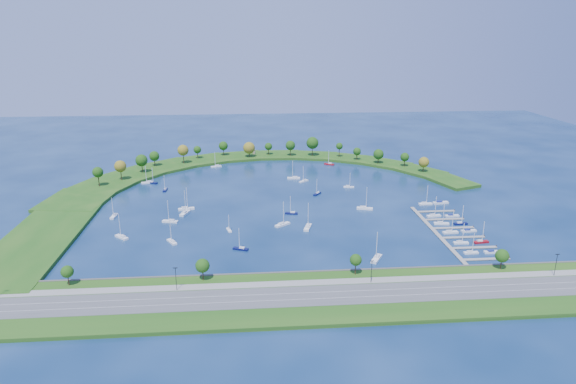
{
  "coord_description": "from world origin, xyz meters",
  "views": [
    {
      "loc": [
        -20.03,
        -303.08,
        102.31
      ],
      "look_at": [
        5.0,
        5.0,
        4.0
      ],
      "focal_mm": 31.86,
      "sensor_mm": 36.0,
      "label": 1
    }
  ],
  "objects": [
    {
      "name": "moored_boat_18",
      "position": [
        -57.19,
        -19.88,
        0.98
      ],
      "size": [
        5.89,
        9.98,
        14.18
      ],
      "rotation": [
        0.0,
        0.0,
        1.22
      ],
      "color": "white",
      "rests_on": "ground"
    },
    {
      "name": "moored_boat_19",
      "position": [
        19.07,
        40.3,
        0.89
      ],
      "size": [
        7.25,
        6.82,
        11.45
      ],
      "rotation": [
        0.0,
        0.0,
        3.87
      ],
      "color": "white",
      "rests_on": "ground"
    },
    {
      "name": "moored_boat_16",
      "position": [
        11.39,
        -48.1,
        0.98
      ],
      "size": [
        5.53,
        10.07,
        14.26
      ],
      "rotation": [
        0.0,
        0.0,
        1.26
      ],
      "color": "white",
      "rests_on": "ground"
    },
    {
      "name": "moored_boat_3",
      "position": [
        12.71,
        48.37,
        0.95
      ],
      "size": [
        9.31,
        3.05,
        13.51
      ],
      "rotation": [
        0.0,
        0.0,
        3.09
      ],
      "color": "white",
      "rests_on": "ground"
    },
    {
      "name": "docked_boat_11",
      "position": [
        97.86,
        -13.77,
        0.73
      ],
      "size": [
        9.99,
        3.98,
        1.98
      ],
      "rotation": [
        0.0,
        0.0,
        0.13
      ],
      "color": "white",
      "rests_on": "ground"
    },
    {
      "name": "moored_boat_5",
      "position": [
        -63.88,
        -32.85,
        0.93
      ],
      "size": [
        9.08,
        4.51,
        12.85
      ],
      "rotation": [
        0.0,
        0.0,
        2.9
      ],
      "color": "white",
      "rests_on": "ground"
    },
    {
      "name": "moored_boat_6",
      "position": [
        -90.17,
        45.61,
        0.92
      ],
      "size": [
        8.84,
        4.39,
        12.52
      ],
      "rotation": [
        0.0,
        0.0,
        3.39
      ],
      "color": "white",
      "rests_on": "ground"
    },
    {
      "name": "moored_boat_17",
      "position": [
        48.88,
        -20.29,
        0.96
      ],
      "size": [
        9.79,
        5.04,
        13.86
      ],
      "rotation": [
        0.0,
        0.0,
        -0.27
      ],
      "color": "white",
      "rests_on": "ground"
    },
    {
      "name": "moored_boat_14",
      "position": [
        -75.48,
        27.39,
        0.87
      ],
      "size": [
        2.43,
        7.47,
        10.84
      ],
      "rotation": [
        0.0,
        0.0,
        4.66
      ],
      "color": "#0A0F42",
      "rests_on": "ground"
    },
    {
      "name": "moored_boat_2",
      "position": [
        -86.88,
        45.09,
        0.89
      ],
      "size": [
        7.83,
        5.5,
        11.33
      ],
      "rotation": [
        0.0,
        0.0,
        5.8
      ],
      "color": "#0A0F42",
      "rests_on": "ground"
    },
    {
      "name": "docked_boat_5",
      "position": [
        95.98,
        -59.77,
        0.61
      ],
      "size": [
        8.32,
        2.97,
        1.66
      ],
      "rotation": [
        0.0,
        0.0,
        0.08
      ],
      "color": "white",
      "rests_on": "ground"
    },
    {
      "name": "moored_boat_1",
      "position": [
        -30.96,
        -47.97,
        0.84
      ],
      "size": [
        3.2,
        6.47,
        9.16
      ],
      "rotation": [
        0.0,
        0.0,
        4.96
      ],
      "color": "white",
      "rests_on": "ground"
    },
    {
      "name": "docked_boat_0",
      "position": [
        85.54,
        -86.78,
        0.86
      ],
      "size": [
        7.11,
        2.23,
        10.36
      ],
      "rotation": [
        0.0,
        0.0,
        0.04
      ],
      "color": "white",
      "rests_on": "ground"
    },
    {
      "name": "docked_boat_9",
      "position": [
        95.98,
        -36.67,
        0.61
      ],
      "size": [
        8.17,
        2.54,
        1.65
      ],
      "rotation": [
        0.0,
        0.0,
        0.03
      ],
      "color": "white",
      "rests_on": "ground"
    },
    {
      "name": "moored_boat_13",
      "position": [
        -2.0,
        -42.91,
        0.96
      ],
      "size": [
        8.93,
        7.69,
        13.62
      ],
      "rotation": [
        0.0,
        0.0,
        0.65
      ],
      "color": "white",
      "rests_on": "ground"
    },
    {
      "name": "docked_boat_2",
      "position": [
        85.53,
        -74.83,
        0.88
      ],
      "size": [
        7.54,
        2.51,
        10.93
      ],
      "rotation": [
        0.0,
        0.0,
        -0.06
      ],
      "color": "white",
      "rests_on": "ground"
    },
    {
      "name": "breakwater",
      "position": [
        -46.33,
        48.72,
        0.99
      ],
      "size": [
        286.74,
        247.64,
        2.0
      ],
      "color": "#1B5215",
      "rests_on": "ground"
    },
    {
      "name": "moored_boat_11",
      "position": [
        24.57,
        10.83,
        0.87
      ],
      "size": [
        6.04,
        6.9,
        10.58
      ],
      "rotation": [
        0.0,
        0.0,
        4.04
      ],
      "color": "#0A0F42",
      "rests_on": "ground"
    },
    {
      "name": "harbor_tower",
      "position": [
        -14.52,
        119.74,
        3.98
      ],
      "size": [
        2.6,
        2.6,
        3.85
      ],
      "color": "gray",
      "rests_on": "breakwater"
    },
    {
      "name": "moored_boat_9",
      "position": [
        4.63,
        -24.87,
        0.87
      ],
      "size": [
        7.55,
        3.33,
        10.74
      ],
      "rotation": [
        0.0,
        0.0,
        2.96
      ],
      "color": "#0A0F42",
      "rests_on": "ground"
    },
    {
      "name": "moored_boat_7",
      "position": [
        48.05,
        24.11,
        0.86
      ],
      "size": [
        7.29,
        3.1,
        10.38
      ],
      "rotation": [
        0.0,
        0.0,
        6.12
      ],
      "color": "white",
      "rests_on": "ground"
    },
    {
      "name": "docked_boat_8",
      "position": [
        85.52,
        -36.0,
        0.91
      ],
      "size": [
        8.52,
        3.45,
        12.17
      ],
      "rotation": [
        0.0,
        0.0,
        0.14
      ],
      "color": "white",
      "rests_on": "ground"
    },
    {
      "name": "moored_boat_4",
      "position": [
        -85.67,
        -53.87,
        0.93
      ],
      "size": [
        8.06,
        7.88,
        12.95
      ],
      "rotation": [
        0.0,
        0.0,
        2.38
      ],
      "color": "white",
      "rests_on": "ground"
    },
    {
      "name": "docked_boat_6",
      "position": [
        85.52,
        -48.09,
        0.91
      ],
      "size": [
        8.42,
        3.61,
        11.99
      ],
      "rotation": [
        0.0,
        0.0,
        -0.17
      ],
      "color": "white",
      "rests_on": "ground"
    },
    {
      "name": "docked_boat_7",
      "position": [
        96.03,
        -49.08,
        0.88
      ],
      "size": [
        7.59,
        2.44,
        11.03
      ],
      "rotation": [
        0.0,
        0.0,
        0.05
      ],
      "color": "#0A0F42",
      "rests_on": "ground"
    },
    {
      "name": "moored_boat_15",
      "position": [
        -24.49,
        -73.41,
        0.88
      ],
      "size": [
        7.86,
        4.84,
        11.19
      ],
      "rotation": [
        0.0,
        0.0,
        2.76
      ],
      "color": "#0A0F42",
      "rests_on": "ground"
    },
    {
      "name": "docked_boat_4",
      "position": [
        85.52,
        -61.01,
        0.91
      ],
      "size": [
        8.36,
        2.91,
        12.07
      ],
      "rotation": [
        0.0,
        0.0,
        0.08
      ],
      "color": "white",
      "rests_on": "ground"
    },
    {
      "name": "docked_boat_3",
      "position": [
        96.03,
        -74.58,
        0.89
      ],
      "size": [
        7.96,
        3.08,
        11.4
      ],
      "rotation": [
        0.0,
        0.0,
        0.12
      ],
      "color": "maroon",
      "rests_on": "ground"
    },
    {
      "name": "dock_system",
      "position": [
        85.3,
        -61.0,
        0.35
      ],
      "size": [
        24.28,
        82.0,
        1.6
      ],
      "color": "gray",
      "rests_on": "ground"
    },
    {
      "name": "moored_boat_20",
      "position": [
        -97.19,
        -21.71,
        0.91
      ],
      "size": [
        3.11,
        8.39,
        12.06
      ],
      "rotation": [
        0.0,
        0.0,
        4.61
      ],
      "color": "white",
      "rests_on": "ground"
    },
    {
      "name": "south_shoreline",
      "position": [
        0.03,
        -122.88,
        1.0
      ],
      "size": [
        420.0,
        43.1,
        11.6
      ],
      "color": "#1B5215",
      "rests_on": "ground"
    },
    {
      "name": "breakwater_trees",
      "position": [
        -14.54,
        87.91,
        10.75
      ],
      "size": [
        236.77,
        89.22,
        16.04
      ],
      "color": "#382314",
      "rests_on": "breakwater"
    },
    {
      "name": "ground",
      "position": [
        0.0,
        0.0,
        0.0
      ],
      "size": [
        700.0,
        700.0,
        0.0
      ],
      "primitive_type": "plane",
      "color": "#072144",
      "rests_on": "ground"
    },
    {
      "name": "docked_boat_1",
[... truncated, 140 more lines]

